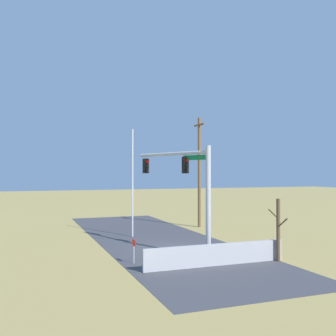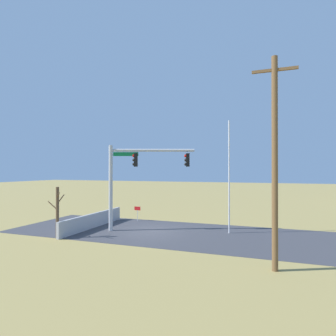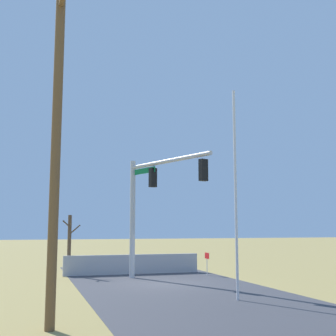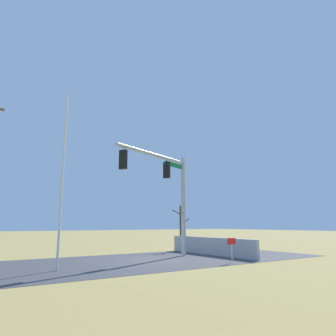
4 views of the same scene
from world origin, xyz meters
TOP-DOWN VIEW (x-y plane):
  - ground_plane at (0.00, 0.00)m, footprint 160.00×160.00m
  - road_surface at (-4.00, 0.00)m, footprint 28.00×8.00m
  - sidewalk_corner at (3.74, 0.85)m, footprint 6.00×6.00m
  - retaining_fence at (4.51, 0.41)m, footprint 0.20×7.65m
  - signal_mast at (1.22, 0.28)m, footprint 5.80×2.36m
  - flagpole at (-5.36, -1.19)m, footprint 0.10×0.10m
  - utility_pole at (-8.19, 5.46)m, footprint 1.90×0.26m
  - bare_tree at (4.80, 3.91)m, footprint 1.27×1.02m
  - open_sign at (2.64, -3.31)m, footprint 0.56×0.04m

SIDE VIEW (x-z plane):
  - ground_plane at x=0.00m, z-range 0.00..0.00m
  - sidewalk_corner at x=3.74m, z-range 0.00..0.01m
  - road_surface at x=-4.00m, z-range 0.00..0.01m
  - retaining_fence at x=4.51m, z-range 0.00..1.08m
  - open_sign at x=2.64m, z-range 0.30..1.52m
  - bare_tree at x=4.80m, z-range 0.06..3.33m
  - flagpole at x=-5.36m, z-range 0.00..7.77m
  - signal_mast at x=1.22m, z-range 1.19..7.31m
  - utility_pole at x=-8.19m, z-range 0.17..9.47m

